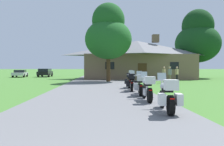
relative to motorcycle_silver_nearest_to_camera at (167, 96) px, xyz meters
name	(u,v)px	position (x,y,z in m)	size (l,w,h in m)	color
ground_plane	(100,85)	(-2.31, 13.66, -0.61)	(500.00, 500.00, 0.00)	#42752D
asphalt_driveway	(100,86)	(-2.31, 11.66, -0.58)	(6.40, 80.00, 0.06)	slate
motorcycle_silver_nearest_to_camera	(167,96)	(0.00, 0.00, 0.00)	(0.81, 2.08, 1.30)	black
motorcycle_silver_second_in_row	(147,88)	(-0.12, 2.72, 0.01)	(0.66, 2.08, 1.30)	black
motorcycle_black_third_in_row	(140,85)	(-0.06, 4.86, 0.00)	(0.86, 2.08, 1.30)	black
motorcycle_yellow_fourth_in_row	(132,82)	(-0.20, 7.20, 0.00)	(0.91, 2.08, 1.30)	black
motorcycle_yellow_farthest_in_row	(130,80)	(-0.04, 9.49, 0.00)	(0.97, 2.07, 1.30)	black
stone_lodge	(137,59)	(2.93, 24.75, 2.14)	(15.27, 8.46, 6.24)	brown
bystander_tan_shirt_near_lodge	(164,74)	(4.22, 15.54, 0.32)	(0.40, 0.45, 1.67)	#75664C
bystander_tan_shirt_beside_signpost	(177,74)	(5.69, 16.00, 0.32)	(0.40, 0.44, 1.67)	black
bystander_gray_shirt_by_tree	(170,74)	(4.68, 15.13, 0.34)	(0.28, 0.54, 1.69)	#75664C
tree_by_lodge_front	(108,34)	(-1.39, 17.42, 4.61)	(5.06, 5.06, 8.54)	#422D19
tree_right_of_lodge	(198,38)	(12.37, 26.51, 5.36)	(6.66, 6.66, 10.34)	#422D19
parked_black_suv_far_left	(45,72)	(-11.73, 32.15, 0.17)	(2.02, 4.65, 1.40)	black
parked_silver_sedan_far_left	(20,73)	(-15.57, 31.10, 0.03)	(2.37, 4.40, 1.20)	#ADAFB7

